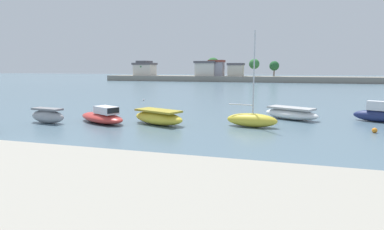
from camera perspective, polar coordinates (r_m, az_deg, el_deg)
ground_plane at (r=19.47m, az=-29.78°, el=-5.76°), size 400.00×400.00×0.00m
moored_boat_1 at (r=28.06m, az=-24.39°, el=-0.14°), size 3.43×1.51×1.21m
moored_boat_2 at (r=26.66m, az=-15.73°, el=-0.29°), size 5.58×4.18×1.38m
moored_boat_3 at (r=25.08m, az=-6.04°, el=-0.42°), size 5.10×3.52×1.16m
moored_boat_4 at (r=24.33m, az=10.63°, el=-0.81°), size 3.94×1.81×7.08m
moored_boat_5 at (r=28.72m, az=17.26°, el=0.25°), size 5.08×3.83×1.05m
moored_boat_6 at (r=30.25m, az=30.18°, el=0.11°), size 3.74×2.43×1.70m
mooring_buoy_1 at (r=43.18m, az=-8.64°, el=2.66°), size 0.25×0.25×0.25m
mooring_buoy_2 at (r=25.08m, az=29.84°, el=-2.39°), size 0.35×0.35×0.35m
distant_shoreline at (r=105.34m, az=5.98°, el=7.06°), size 91.32×11.17×7.72m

